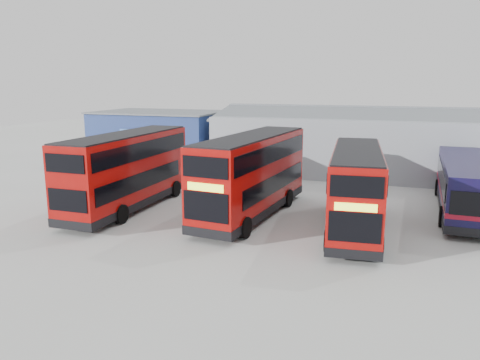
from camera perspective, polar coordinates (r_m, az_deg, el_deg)
ground_plane at (r=26.49m, az=-1.38°, el=-5.76°), size 120.00×120.00×0.00m
office_block at (r=47.79m, az=-9.66°, el=5.21°), size 12.30×8.32×5.12m
maintenance_shed at (r=43.98m, az=17.87°, el=4.26°), size 30.50×12.00×5.89m
double_decker_left at (r=30.45m, az=-13.58°, el=0.95°), size 2.97×11.53×4.86m
double_decker_centre at (r=28.12m, az=1.46°, el=0.46°), size 3.89×11.86×4.93m
double_decker_right at (r=26.09m, az=13.90°, el=-1.27°), size 3.53×10.84×4.51m
single_decker_blue at (r=32.06m, az=25.77°, el=-0.75°), size 3.31×12.47×3.35m
panel_van at (r=45.58m, az=-18.06°, el=2.64°), size 2.92×4.96×2.04m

